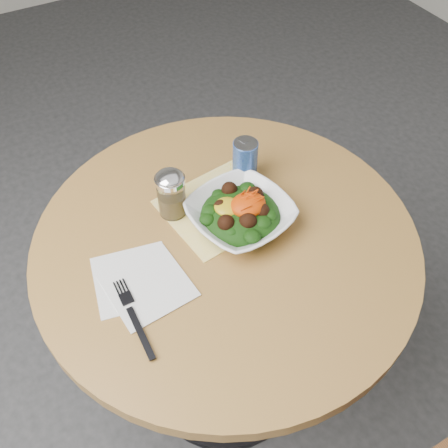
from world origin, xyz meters
name	(u,v)px	position (x,y,z in m)	size (l,w,h in m)	color
ground	(225,373)	(0.00, 0.00, 0.00)	(6.00, 6.00, 0.00)	#2D2D30
table	(226,283)	(0.00, 0.00, 0.55)	(0.90, 0.90, 0.75)	black
cloth_napkin	(219,207)	(0.03, 0.09, 0.75)	(0.25, 0.23, 0.00)	#E2B70B
paper_napkins	(141,282)	(-0.22, -0.02, 0.75)	(0.21, 0.22, 0.00)	silver
salad_bowl	(240,214)	(0.05, 0.02, 0.78)	(0.27, 0.27, 0.09)	white
fork	(133,315)	(-0.27, -0.10, 0.76)	(0.03, 0.20, 0.00)	black
spice_shaker	(171,194)	(-0.07, 0.13, 0.81)	(0.07, 0.07, 0.13)	silver
beverage_can	(245,161)	(0.14, 0.14, 0.81)	(0.06, 0.06, 0.12)	navy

